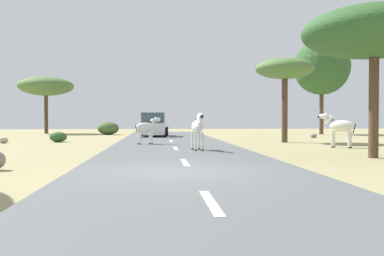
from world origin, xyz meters
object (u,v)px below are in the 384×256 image
at_px(zebra_0, 198,127).
at_px(zebra_1, 339,126).
at_px(tree_2, 322,67).
at_px(rock_2, 3,140).
at_px(bush_2, 58,137).
at_px(car_0, 154,125).
at_px(zebra_2, 147,127).
at_px(tree_6, 374,33).
at_px(bush_3, 108,128).
at_px(tree_0, 46,86).
at_px(tree_1, 285,70).
at_px(rock_3, 313,136).

height_order(zebra_0, zebra_1, zebra_1).
bearing_deg(tree_2, rock_2, -152.84).
distance_m(zebra_1, bush_2, 15.38).
bearing_deg(car_0, tree_2, 19.96).
height_order(tree_2, bush_2, tree_2).
bearing_deg(car_0, zebra_2, -88.34).
bearing_deg(zebra_2, zebra_1, 45.93).
bearing_deg(tree_6, zebra_0, 149.74).
relative_size(car_0, bush_3, 2.49).
xyz_separation_m(zebra_0, tree_2, (12.59, 18.35, 4.81)).
relative_size(zebra_2, tree_0, 0.28).
bearing_deg(zebra_2, car_0, 151.69).
relative_size(tree_1, rock_3, 10.40).
relative_size(car_0, tree_1, 0.93).
bearing_deg(tree_0, zebra_1, -47.84).
relative_size(tree_6, bush_3, 2.90).
bearing_deg(tree_1, zebra_1, -75.91).
height_order(car_0, bush_2, car_0).
height_order(tree_0, tree_1, tree_0).
relative_size(zebra_0, car_0, 0.38).
bearing_deg(rock_3, tree_0, 154.26).
height_order(tree_6, bush_2, tree_6).
height_order(tree_6, bush_3, tree_6).
distance_m(bush_2, rock_2, 2.91).
bearing_deg(tree_1, bush_3, 131.87).
bearing_deg(rock_2, tree_6, -32.43).
bearing_deg(tree_6, rock_2, 147.57).
xyz_separation_m(bush_2, bush_3, (1.61, 11.19, 0.24)).
xyz_separation_m(zebra_0, tree_0, (-11.62, 21.91, 3.27)).
xyz_separation_m(zebra_1, tree_6, (-1.00, -4.97, 3.29)).
bearing_deg(bush_3, tree_6, -62.67).
distance_m(zebra_2, rock_3, 13.73).
height_order(tree_0, tree_2, tree_2).
bearing_deg(rock_3, tree_6, -103.52).
xyz_separation_m(tree_2, bush_2, (-19.95, -10.65, -5.52)).
relative_size(zebra_0, zebra_2, 1.19).
bearing_deg(bush_3, zebra_1, -54.13).
bearing_deg(tree_2, bush_3, 178.29).
height_order(zebra_0, tree_1, tree_1).
relative_size(zebra_1, zebra_2, 1.17).
bearing_deg(car_0, tree_0, 144.73).
distance_m(car_0, tree_2, 15.89).
distance_m(tree_2, rock_3, 9.25).
xyz_separation_m(tree_1, rock_2, (-15.68, 0.46, -3.96)).
bearing_deg(car_0, rock_2, -134.55).
bearing_deg(bush_3, rock_3, -25.18).
bearing_deg(zebra_1, tree_1, 52.21).
relative_size(tree_2, rock_2, 15.75).
relative_size(bush_3, rock_3, 3.87).
xyz_separation_m(tree_1, bush_3, (-11.33, 12.65, -3.59)).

